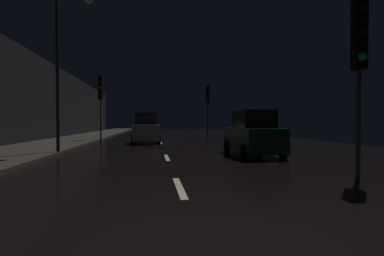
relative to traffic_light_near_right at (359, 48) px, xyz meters
name	(u,v)px	position (x,y,z in m)	size (l,w,h in m)	color
ground	(159,138)	(-4.83, 21.04, -3.49)	(26.48, 84.00, 0.02)	black
sidewalk_left	(82,138)	(-11.87, 21.04, -3.40)	(4.40, 84.00, 0.15)	#38332B
building_facade_left	(37,100)	(-14.47, 17.54, -0.15)	(0.80, 63.00, 6.66)	black
lane_centerline	(163,148)	(-4.83, 10.10, -3.47)	(0.16, 23.81, 0.01)	beige
traffic_light_near_right	(359,48)	(0.00, 0.00, 0.00)	(0.37, 0.48, 4.80)	#38383A
traffic_light_far_left	(100,93)	(-9.58, 17.32, 0.38)	(0.38, 0.48, 5.27)	#38383A
traffic_light_far_right	(208,100)	(-0.10, 20.89, 0.27)	(0.33, 0.47, 5.12)	#38383A
streetlamp_overhead	(67,48)	(-9.33, 7.12, 1.46)	(1.70, 0.44, 7.48)	#2D2D30
car_approaching_headlights	(146,129)	(-5.87, 14.78, -2.47)	(2.03, 4.39, 2.21)	silver
car_parked_right_near	(253,135)	(-0.90, 5.74, -2.54)	(1.88, 4.06, 2.05)	#0F3819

